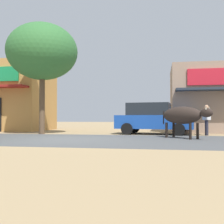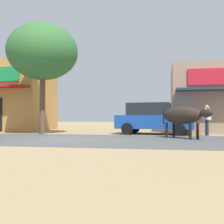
{
  "view_description": "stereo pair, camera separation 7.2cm",
  "coord_description": "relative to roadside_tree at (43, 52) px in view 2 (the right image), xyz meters",
  "views": [
    {
      "loc": [
        3.86,
        -10.86,
        0.9
      ],
      "look_at": [
        1.67,
        1.37,
        1.13
      ],
      "focal_mm": 44.71,
      "sensor_mm": 36.0,
      "label": 1
    },
    {
      "loc": [
        3.93,
        -10.85,
        0.9
      ],
      "look_at": [
        1.67,
        1.37,
        1.13
      ],
      "focal_mm": 44.71,
      "sensor_mm": 36.0,
      "label": 2
    }
  ],
  "objects": [
    {
      "name": "roadside_tree",
      "position": [
        0.0,
        0.0,
        0.0
      ],
      "size": [
        3.77,
        3.77,
        5.92
      ],
      "color": "brown",
      "rests_on": "ground"
    },
    {
      "name": "ground",
      "position": [
        2.45,
        -3.13,
        -4.4
      ],
      "size": [
        80.0,
        80.0,
        0.0
      ],
      "primitive_type": "plane",
      "color": "#A2875E"
    },
    {
      "name": "pedestrian_by_shop",
      "position": [
        8.48,
        0.34,
        -3.52
      ],
      "size": [
        0.36,
        0.61,
        1.5
      ],
      "color": "#262633",
      "rests_on": "ground"
    },
    {
      "name": "asphalt_road",
      "position": [
        2.45,
        -3.13,
        -4.39
      ],
      "size": [
        72.0,
        6.03,
        0.0
      ],
      "primitive_type": "cube",
      "color": "#4C4F50",
      "rests_on": "ground"
    },
    {
      "name": "cow_far_dark",
      "position": [
        7.18,
        -1.88,
        -3.43
      ],
      "size": [
        2.12,
        2.13,
        1.35
      ],
      "color": "#2F241E",
      "rests_on": "ground"
    },
    {
      "name": "parked_hatchback_car",
      "position": [
        5.85,
        0.82,
        -3.55
      ],
      "size": [
        4.13,
        2.25,
        1.64
      ],
      "color": "#1A46A1",
      "rests_on": "ground"
    }
  ]
}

